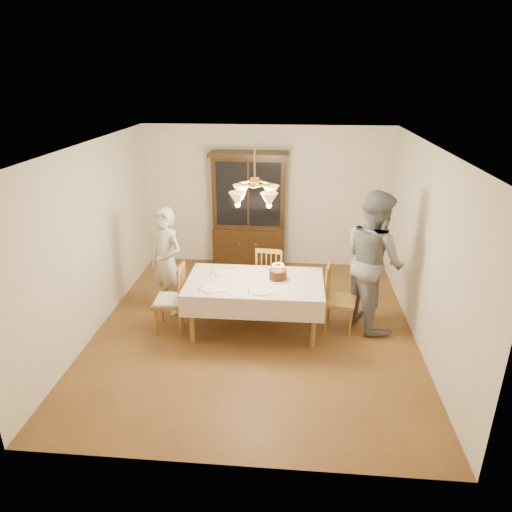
# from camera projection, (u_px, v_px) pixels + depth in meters

# --- Properties ---
(ground) EXTENTS (5.00, 5.00, 0.00)m
(ground) POSITION_uv_depth(u_px,v_px,m) (255.00, 328.00, 6.62)
(ground) COLOR brown
(ground) RESTS_ON ground
(room_shell) EXTENTS (5.00, 5.00, 5.00)m
(room_shell) POSITION_uv_depth(u_px,v_px,m) (255.00, 224.00, 6.02)
(room_shell) COLOR white
(room_shell) RESTS_ON ground
(dining_table) EXTENTS (1.90, 1.10, 0.76)m
(dining_table) POSITION_uv_depth(u_px,v_px,m) (255.00, 286.00, 6.36)
(dining_table) COLOR brown
(dining_table) RESTS_ON ground
(china_hutch) EXTENTS (1.38, 0.54, 2.16)m
(china_hutch) POSITION_uv_depth(u_px,v_px,m) (249.00, 214.00, 8.33)
(china_hutch) COLOR black
(china_hutch) RESTS_ON ground
(chair_far_side) EXTENTS (0.48, 0.46, 1.00)m
(chair_far_side) POSITION_uv_depth(u_px,v_px,m) (270.00, 278.00, 7.16)
(chair_far_side) COLOR brown
(chair_far_side) RESTS_ON ground
(chair_left_end) EXTENTS (0.43, 0.45, 1.00)m
(chair_left_end) POSITION_uv_depth(u_px,v_px,m) (170.00, 301.00, 6.42)
(chair_left_end) COLOR brown
(chair_left_end) RESTS_ON ground
(chair_right_end) EXTENTS (0.50, 0.51, 1.00)m
(chair_right_end) POSITION_uv_depth(u_px,v_px,m) (339.00, 301.00, 6.44)
(chair_right_end) COLOR brown
(chair_right_end) RESTS_ON ground
(elderly_woman) EXTENTS (0.72, 0.65, 1.65)m
(elderly_woman) POSITION_uv_depth(u_px,v_px,m) (167.00, 261.00, 6.81)
(elderly_woman) COLOR beige
(elderly_woman) RESTS_ON ground
(adult_in_grey) EXTENTS (1.08, 1.19, 2.00)m
(adult_in_grey) POSITION_uv_depth(u_px,v_px,m) (373.00, 260.00, 6.40)
(adult_in_grey) COLOR slate
(adult_in_grey) RESTS_ON ground
(birthday_cake) EXTENTS (0.30, 0.30, 0.23)m
(birthday_cake) POSITION_uv_depth(u_px,v_px,m) (278.00, 275.00, 6.34)
(birthday_cake) COLOR white
(birthday_cake) RESTS_ON dining_table
(place_setting_near_left) EXTENTS (0.40, 0.25, 0.02)m
(place_setting_near_left) POSITION_uv_depth(u_px,v_px,m) (212.00, 289.00, 6.06)
(place_setting_near_left) COLOR white
(place_setting_near_left) RESTS_ON dining_table
(place_setting_near_right) EXTENTS (0.40, 0.25, 0.02)m
(place_setting_near_right) POSITION_uv_depth(u_px,v_px,m) (263.00, 292.00, 6.00)
(place_setting_near_right) COLOR white
(place_setting_near_right) RESTS_ON dining_table
(place_setting_far_left) EXTENTS (0.39, 0.25, 0.02)m
(place_setting_far_left) POSITION_uv_depth(u_px,v_px,m) (223.00, 273.00, 6.57)
(place_setting_far_left) COLOR white
(place_setting_far_left) RESTS_ON dining_table
(chandelier) EXTENTS (0.62, 0.62, 0.73)m
(chandelier) POSITION_uv_depth(u_px,v_px,m) (255.00, 195.00, 5.87)
(chandelier) COLOR #BF8C3F
(chandelier) RESTS_ON ground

